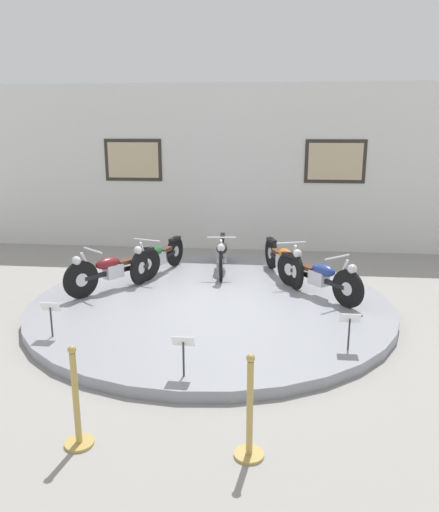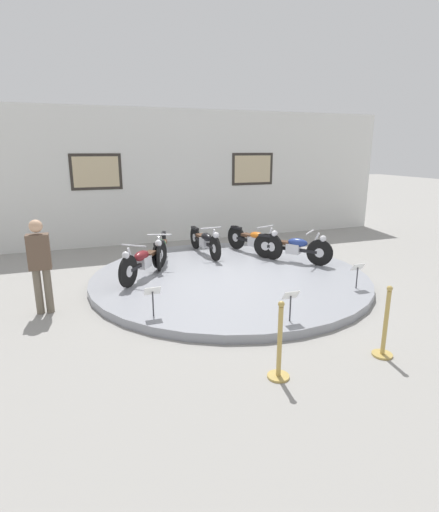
{
  "view_description": "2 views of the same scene",
  "coord_description": "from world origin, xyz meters",
  "px_view_note": "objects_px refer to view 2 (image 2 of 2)",
  "views": [
    {
      "loc": [
        0.96,
        -7.75,
        2.94
      ],
      "look_at": [
        0.14,
        0.01,
        0.91
      ],
      "focal_mm": 35.0,
      "sensor_mm": 36.0,
      "label": 1
    },
    {
      "loc": [
        -3.01,
        -7.7,
        2.77
      ],
      "look_at": [
        -0.25,
        -0.04,
        0.59
      ],
      "focal_mm": 28.0,
      "sensor_mm": 36.0,
      "label": 2
    }
  ],
  "objects_px": {
    "motorcycle_green": "(162,248)",
    "info_placard_front_right": "(358,270)",
    "stanchion_post_left_of_entry": "(279,353)",
    "motorcycle_blue": "(294,247)",
    "stanchion_post_right_of_entry": "(385,333)",
    "info_placard_front_centre": "(291,299)",
    "visitor_standing": "(40,262)",
    "motorcycle_orange": "(254,240)",
    "motorcycle_maroon": "(144,260)",
    "motorcycle_black": "(205,240)",
    "info_placard_front_left": "(153,295)"
  },
  "relations": [
    {
      "from": "motorcycle_maroon",
      "to": "motorcycle_blue",
      "type": "distance_m",
      "value": 3.56
    },
    {
      "from": "motorcycle_black",
      "to": "info_placard_front_right",
      "type": "height_order",
      "value": "motorcycle_black"
    },
    {
      "from": "info_placard_front_left",
      "to": "visitor_standing",
      "type": "relative_size",
      "value": 0.31
    },
    {
      "from": "motorcycle_maroon",
      "to": "info_placard_front_right",
      "type": "xyz_separation_m",
      "value": [
        3.76,
        -2.08,
        -0.02
      ]
    },
    {
      "from": "motorcycle_blue",
      "to": "stanchion_post_right_of_entry",
      "type": "distance_m",
      "value": 4.27
    },
    {
      "from": "info_placard_front_centre",
      "to": "stanchion_post_left_of_entry",
      "type": "relative_size",
      "value": 0.5
    },
    {
      "from": "motorcycle_green",
      "to": "info_placard_front_right",
      "type": "height_order",
      "value": "motorcycle_green"
    },
    {
      "from": "motorcycle_black",
      "to": "stanchion_post_right_of_entry",
      "type": "bearing_deg",
      "value": -81.68
    },
    {
      "from": "info_placard_front_centre",
      "to": "stanchion_post_left_of_entry",
      "type": "xyz_separation_m",
      "value": [
        -0.81,
        -1.16,
        -0.17
      ]
    },
    {
      "from": "motorcycle_blue",
      "to": "stanchion_post_left_of_entry",
      "type": "relative_size",
      "value": 1.49
    },
    {
      "from": "motorcycle_black",
      "to": "motorcycle_blue",
      "type": "bearing_deg",
      "value": -37.44
    },
    {
      "from": "motorcycle_blue",
      "to": "info_placard_front_right",
      "type": "distance_m",
      "value": 2.09
    },
    {
      "from": "motorcycle_black",
      "to": "info_placard_front_centre",
      "type": "height_order",
      "value": "motorcycle_black"
    },
    {
      "from": "motorcycle_maroon",
      "to": "motorcycle_black",
      "type": "height_order",
      "value": "motorcycle_maroon"
    },
    {
      "from": "motorcycle_maroon",
      "to": "stanchion_post_left_of_entry",
      "type": "relative_size",
      "value": 1.56
    },
    {
      "from": "info_placard_front_left",
      "to": "info_placard_front_right",
      "type": "xyz_separation_m",
      "value": [
        3.97,
        0.0,
        0.0
      ]
    },
    {
      "from": "info_placard_front_centre",
      "to": "info_placard_front_right",
      "type": "distance_m",
      "value": 2.19
    },
    {
      "from": "motorcycle_maroon",
      "to": "motorcycle_blue",
      "type": "xyz_separation_m",
      "value": [
        3.56,
        -0.0,
        -0.01
      ]
    },
    {
      "from": "motorcycle_black",
      "to": "motorcycle_orange",
      "type": "relative_size",
      "value": 1.03
    },
    {
      "from": "visitor_standing",
      "to": "info_placard_front_centre",
      "type": "bearing_deg",
      "value": -29.3
    },
    {
      "from": "motorcycle_orange",
      "to": "stanchion_post_right_of_entry",
      "type": "xyz_separation_m",
      "value": [
        -0.39,
        -5.12,
        -0.19
      ]
    },
    {
      "from": "motorcycle_maroon",
      "to": "info_placard_front_left",
      "type": "height_order",
      "value": "motorcycle_maroon"
    },
    {
      "from": "motorcycle_maroon",
      "to": "motorcycle_orange",
      "type": "xyz_separation_m",
      "value": [
        2.98,
        0.97,
        -0.0
      ]
    },
    {
      "from": "visitor_standing",
      "to": "stanchion_post_right_of_entry",
      "type": "distance_m",
      "value": 5.55
    },
    {
      "from": "motorcycle_orange",
      "to": "stanchion_post_right_of_entry",
      "type": "height_order",
      "value": "stanchion_post_right_of_entry"
    },
    {
      "from": "info_placard_front_centre",
      "to": "stanchion_post_right_of_entry",
      "type": "xyz_separation_m",
      "value": [
        0.81,
        -1.16,
        -0.17
      ]
    },
    {
      "from": "motorcycle_blue",
      "to": "stanchion_post_right_of_entry",
      "type": "bearing_deg",
      "value": -103.15
    },
    {
      "from": "motorcycle_green",
      "to": "motorcycle_black",
      "type": "relative_size",
      "value": 0.97
    },
    {
      "from": "motorcycle_green",
      "to": "stanchion_post_left_of_entry",
      "type": "distance_m",
      "value": 5.14
    },
    {
      "from": "motorcycle_green",
      "to": "motorcycle_blue",
      "type": "relative_size",
      "value": 1.24
    },
    {
      "from": "visitor_standing",
      "to": "motorcycle_orange",
      "type": "bearing_deg",
      "value": 21.31
    },
    {
      "from": "stanchion_post_right_of_entry",
      "to": "visitor_standing",
      "type": "bearing_deg",
      "value": 144.33
    },
    {
      "from": "motorcycle_black",
      "to": "info_placard_front_left",
      "type": "bearing_deg",
      "value": -120.04
    },
    {
      "from": "motorcycle_black",
      "to": "stanchion_post_right_of_entry",
      "type": "distance_m",
      "value": 5.57
    },
    {
      "from": "motorcycle_blue",
      "to": "info_placard_front_right",
      "type": "relative_size",
      "value": 2.99
    },
    {
      "from": "info_placard_front_centre",
      "to": "stanchion_post_left_of_entry",
      "type": "bearing_deg",
      "value": -124.97
    },
    {
      "from": "motorcycle_maroon",
      "to": "visitor_standing",
      "type": "relative_size",
      "value": 0.97
    },
    {
      "from": "motorcycle_green",
      "to": "info_placard_front_centre",
      "type": "distance_m",
      "value": 4.14
    },
    {
      "from": "motorcycle_blue",
      "to": "motorcycle_orange",
      "type": "bearing_deg",
      "value": 120.71
    },
    {
      "from": "motorcycle_blue",
      "to": "info_placard_front_left",
      "type": "bearing_deg",
      "value": -151.1
    },
    {
      "from": "stanchion_post_left_of_entry",
      "to": "info_placard_front_centre",
      "type": "bearing_deg",
      "value": 55.03
    },
    {
      "from": "motorcycle_green",
      "to": "info_placard_front_left",
      "type": "relative_size",
      "value": 3.7
    },
    {
      "from": "info_placard_front_left",
      "to": "info_placard_front_centre",
      "type": "height_order",
      "value": "same"
    },
    {
      "from": "motorcycle_blue",
      "to": "stanchion_post_right_of_entry",
      "type": "relative_size",
      "value": 1.49
    },
    {
      "from": "info_placard_front_centre",
      "to": "visitor_standing",
      "type": "bearing_deg",
      "value": 150.7
    },
    {
      "from": "motorcycle_orange",
      "to": "visitor_standing",
      "type": "distance_m",
      "value": 5.25
    },
    {
      "from": "motorcycle_green",
      "to": "motorcycle_maroon",
      "type": "bearing_deg",
      "value": -120.7
    },
    {
      "from": "motorcycle_maroon",
      "to": "stanchion_post_right_of_entry",
      "type": "bearing_deg",
      "value": -58.07
    },
    {
      "from": "info_placard_front_right",
      "to": "stanchion_post_left_of_entry",
      "type": "relative_size",
      "value": 0.5
    },
    {
      "from": "stanchion_post_right_of_entry",
      "to": "motorcycle_orange",
      "type": "bearing_deg",
      "value": 85.6
    }
  ]
}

